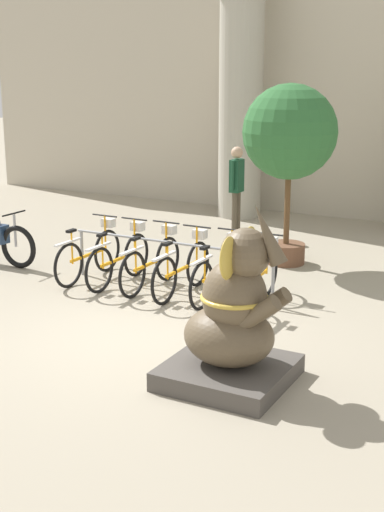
{
  "coord_description": "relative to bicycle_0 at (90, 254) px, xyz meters",
  "views": [
    {
      "loc": [
        4.68,
        -7.21,
        3.36
      ],
      "look_at": [
        0.47,
        0.57,
        1.0
      ],
      "focal_mm": 50.0,
      "sensor_mm": 36.0,
      "label": 1
    }
  ],
  "objects": [
    {
      "name": "person_pedestrian",
      "position": [
        0.74,
        4.04,
        0.68
      ],
      "size": [
        0.24,
        0.47,
        1.8
      ],
      "color": "brown",
      "rests_on": "ground_plane"
    },
    {
      "name": "ground_plane",
      "position": [
        2.09,
        -1.83,
        -0.41
      ],
      "size": [
        60.0,
        60.0,
        0.0
      ],
      "primitive_type": "plane",
      "color": "#9E937F"
    },
    {
      "name": "bicycle_1",
      "position": [
        0.58,
        0.0,
        0.0
      ],
      "size": [
        0.48,
        1.76,
        0.98
      ],
      "color": "black",
      "rests_on": "ground_plane"
    },
    {
      "name": "potted_tree",
      "position": [
        2.46,
        2.4,
        1.8
      ],
      "size": [
        1.61,
        1.61,
        3.1
      ],
      "color": "brown",
      "rests_on": "ground_plane"
    },
    {
      "name": "building_facade",
      "position": [
        2.09,
        6.77,
        2.59
      ],
      "size": [
        20.0,
        0.2,
        6.0
      ],
      "color": "#BCB29E",
      "rests_on": "ground_plane"
    },
    {
      "name": "elephant_statue",
      "position": [
        3.73,
        -2.48,
        0.27
      ],
      "size": [
        1.3,
        1.3,
        2.05
      ],
      "color": "#4C4742",
      "rests_on": "ground_plane"
    },
    {
      "name": "bicycle_5",
      "position": [
        2.89,
        0.04,
        0.0
      ],
      "size": [
        0.48,
        1.76,
        0.98
      ],
      "color": "black",
      "rests_on": "ground_plane"
    },
    {
      "name": "bicycle_4",
      "position": [
        2.31,
        0.04,
        0.0
      ],
      "size": [
        0.48,
        1.76,
        0.98
      ],
      "color": "black",
      "rests_on": "ground_plane"
    },
    {
      "name": "column_left",
      "position": [
        0.01,
        5.77,
        2.21
      ],
      "size": [
        1.23,
        1.23,
        5.16
      ],
      "color": "#ADA899",
      "rests_on": "ground_plane"
    },
    {
      "name": "bike_rack",
      "position": [
        1.45,
        0.12,
        0.19
      ],
      "size": [
        3.49,
        0.05,
        0.77
      ],
      "color": "gray",
      "rests_on": "ground_plane"
    },
    {
      "name": "bicycle_2",
      "position": [
        1.16,
        0.04,
        0.0
      ],
      "size": [
        0.48,
        1.76,
        0.98
      ],
      "color": "black",
      "rests_on": "ground_plane"
    },
    {
      "name": "bicycle_0",
      "position": [
        0.0,
        0.0,
        0.0
      ],
      "size": [
        0.48,
        1.76,
        0.98
      ],
      "color": "black",
      "rests_on": "ground_plane"
    },
    {
      "name": "bicycle_3",
      "position": [
        1.74,
        -0.01,
        0.0
      ],
      "size": [
        0.48,
        1.76,
        0.98
      ],
      "color": "black",
      "rests_on": "ground_plane"
    }
  ]
}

